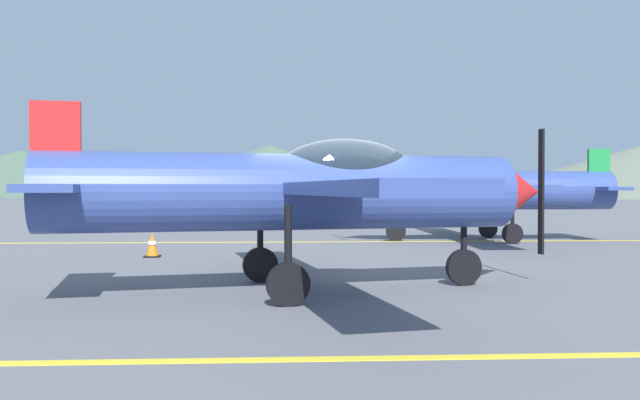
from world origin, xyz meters
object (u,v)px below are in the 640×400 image
object	(u,v)px
airplane_back	(305,189)
traffic_cone_side	(152,245)
airplane_near	(306,189)
airplane_mid	(483,189)
airplane_far	(275,189)
car_sedan	(477,202)

from	to	relation	value
airplane_back	traffic_cone_side	bearing A→B (deg)	-99.73
airplane_near	traffic_cone_side	distance (m)	6.60
airplane_mid	traffic_cone_side	size ratio (longest dim) A/B	16.27
airplane_near	airplane_far	distance (m)	19.48
airplane_near	airplane_back	xyz separation A→B (m)	(0.93, 31.27, 0.00)
car_sedan	traffic_cone_side	bearing A→B (deg)	-122.88
airplane_mid	car_sedan	world-z (taller)	airplane_mid
airplane_mid	traffic_cone_side	world-z (taller)	airplane_mid
airplane_near	airplane_mid	distance (m)	11.45
airplane_back	traffic_cone_side	distance (m)	26.24
airplane_near	car_sedan	size ratio (longest dim) A/B	2.08
car_sedan	airplane_near	bearing A→B (deg)	-111.53
airplane_back	car_sedan	bearing A→B (deg)	-18.97
airplane_mid	airplane_back	size ratio (longest dim) A/B	1.00
airplane_near	traffic_cone_side	xyz separation A→B (m)	(-3.49, 5.44, -1.34)
airplane_near	airplane_far	xyz separation A→B (m)	(-0.80, 19.46, 0.00)
airplane_back	car_sedan	world-z (taller)	airplane_back
airplane_near	car_sedan	xyz separation A→B (m)	(10.97, 27.82, -0.78)
airplane_back	airplane_far	bearing A→B (deg)	-98.34
traffic_cone_side	airplane_far	bearing A→B (deg)	79.12
airplane_mid	airplane_far	world-z (taller)	same
airplane_near	airplane_back	distance (m)	31.28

